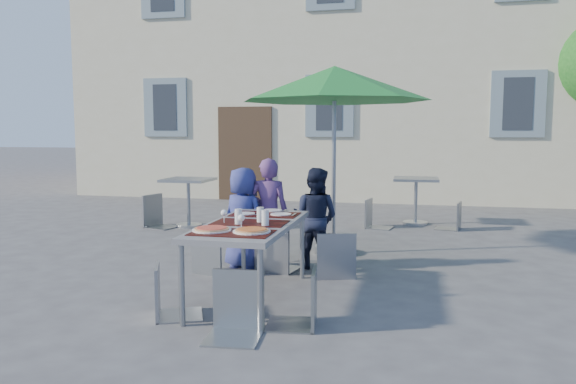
% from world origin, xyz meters
% --- Properties ---
extents(ground, '(90.00, 90.00, 0.00)m').
position_xyz_m(ground, '(0.00, 0.00, 0.00)').
color(ground, '#464648').
rests_on(ground, ground).
extents(building, '(13.60, 8.20, 11.10)m').
position_xyz_m(building, '(-0.00, 11.50, 4.85)').
color(building, '#BAB496').
rests_on(building, ground).
extents(dining_table, '(0.80, 1.85, 0.76)m').
position_xyz_m(dining_table, '(0.38, -0.09, 0.70)').
color(dining_table, '#4C4D52').
rests_on(dining_table, ground).
extents(pizza_near_left, '(0.35, 0.35, 0.03)m').
position_xyz_m(pizza_near_left, '(0.18, -0.60, 0.77)').
color(pizza_near_left, white).
rests_on(pizza_near_left, dining_table).
extents(pizza_near_right, '(0.33, 0.33, 0.03)m').
position_xyz_m(pizza_near_right, '(0.54, -0.59, 0.77)').
color(pizza_near_right, white).
rests_on(pizza_near_right, dining_table).
extents(glassware, '(0.49, 0.44, 0.15)m').
position_xyz_m(glassware, '(0.41, -0.19, 0.83)').
color(glassware, silver).
rests_on(glassware, dining_table).
extents(place_settings, '(0.64, 0.51, 0.01)m').
position_xyz_m(place_settings, '(0.37, 0.53, 0.76)').
color(place_settings, white).
rests_on(place_settings, dining_table).
extents(child_0, '(0.69, 0.59, 1.20)m').
position_xyz_m(child_0, '(-0.06, 1.08, 0.60)').
color(child_0, navy).
rests_on(child_0, ground).
extents(child_1, '(0.50, 0.35, 1.32)m').
position_xyz_m(child_1, '(0.24, 1.13, 0.66)').
color(child_1, '#59366E').
rests_on(child_1, ground).
extents(child_2, '(0.65, 0.47, 1.20)m').
position_xyz_m(child_2, '(0.77, 1.28, 0.60)').
color(child_2, '#161B32').
rests_on(child_2, ground).
extents(chair_0, '(0.48, 0.48, 0.89)m').
position_xyz_m(chair_0, '(-0.34, 0.75, 0.52)').
color(chair_0, gray).
rests_on(chair_0, ground).
extents(chair_1, '(0.51, 0.51, 0.97)m').
position_xyz_m(chair_1, '(0.36, 1.00, 0.57)').
color(chair_1, gray).
rests_on(chair_1, ground).
extents(chair_2, '(0.54, 0.55, 0.98)m').
position_xyz_m(chair_2, '(1.07, 0.88, 0.58)').
color(chair_2, gray).
rests_on(chair_2, ground).
extents(chair_3, '(0.52, 0.52, 0.89)m').
position_xyz_m(chair_3, '(-0.17, -0.77, 0.52)').
color(chair_3, '#8F929A').
rests_on(chair_3, ground).
extents(chair_4, '(0.46, 0.45, 0.92)m').
position_xyz_m(chair_4, '(1.02, -0.74, 0.54)').
color(chair_4, gray).
rests_on(chair_4, ground).
extents(chair_5, '(0.46, 0.47, 0.96)m').
position_xyz_m(chair_5, '(0.54, -1.04, 0.57)').
color(chair_5, '#8D9498').
rests_on(chair_5, ground).
extents(patio_umbrella, '(2.48, 2.48, 2.47)m').
position_xyz_m(patio_umbrella, '(0.87, 2.11, 2.22)').
color(patio_umbrella, '#B7BBBF').
rests_on(patio_umbrella, ground).
extents(cafe_table_0, '(0.77, 0.77, 0.83)m').
position_xyz_m(cafe_table_0, '(-1.84, 3.67, 0.60)').
color(cafe_table_0, '#B7BBBF').
rests_on(cafe_table_0, ground).
extents(bg_chair_l_0, '(0.59, 0.58, 1.05)m').
position_xyz_m(bg_chair_l_0, '(-2.35, 3.52, 0.62)').
color(bg_chair_l_0, gray).
rests_on(bg_chair_l_0, ground).
extents(bg_chair_r_0, '(0.47, 0.46, 0.89)m').
position_xyz_m(bg_chair_r_0, '(-0.99, 3.69, 0.52)').
color(bg_chair_r_0, gray).
rests_on(bg_chair_r_0, ground).
extents(cafe_table_1, '(0.76, 0.76, 0.82)m').
position_xyz_m(cafe_table_1, '(1.94, 4.80, 0.59)').
color(cafe_table_1, '#B7BBBF').
rests_on(cafe_table_1, ground).
extents(bg_chair_l_1, '(0.48, 0.48, 0.93)m').
position_xyz_m(bg_chair_l_1, '(1.26, 4.26, 0.54)').
color(bg_chair_l_1, gray).
rests_on(bg_chair_l_1, ground).
extents(bg_chair_r_1, '(0.46, 0.46, 0.87)m').
position_xyz_m(bg_chair_r_1, '(2.56, 4.38, 0.51)').
color(bg_chair_r_1, gray).
rests_on(bg_chair_r_1, ground).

